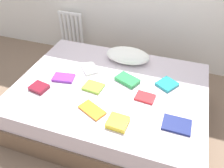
{
  "coord_description": "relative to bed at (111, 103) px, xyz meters",
  "views": [
    {
      "loc": [
        0.59,
        -1.71,
        2.01
      ],
      "look_at": [
        0.0,
        0.05,
        0.48
      ],
      "focal_mm": 35.94,
      "sensor_mm": 36.0,
      "label": 1
    }
  ],
  "objects": [
    {
      "name": "bed",
      "position": [
        0.0,
        0.0,
        0.0
      ],
      "size": [
        2.0,
        1.5,
        0.5
      ],
      "color": "brown",
      "rests_on": "ground"
    },
    {
      "name": "textbook_purple",
      "position": [
        -0.52,
        -0.06,
        0.27
      ],
      "size": [
        0.25,
        0.18,
        0.03
      ],
      "primitive_type": "cube",
      "rotation": [
        0.0,
        0.0,
        0.16
      ],
      "color": "purple",
      "rests_on": "bed"
    },
    {
      "name": "textbook_yellow",
      "position": [
        0.23,
        -0.48,
        0.28
      ],
      "size": [
        0.18,
        0.18,
        0.05
      ],
      "primitive_type": "cube",
      "rotation": [
        0.0,
        0.0,
        -0.06
      ],
      "color": "yellow",
      "rests_on": "bed"
    },
    {
      "name": "textbook_white",
      "position": [
        -0.32,
        0.19,
        0.27
      ],
      "size": [
        0.26,
        0.27,
        0.03
      ],
      "primitive_type": "cube",
      "rotation": [
        0.0,
        0.0,
        -0.86
      ],
      "color": "white",
      "rests_on": "bed"
    },
    {
      "name": "textbook_lime",
      "position": [
        -0.15,
        -0.1,
        0.27
      ],
      "size": [
        0.21,
        0.18,
        0.03
      ],
      "primitive_type": "cube",
      "rotation": [
        0.0,
        0.0,
        -0.1
      ],
      "color": "#8CC638",
      "rests_on": "bed"
    },
    {
      "name": "pillow",
      "position": [
        0.05,
        0.51,
        0.33
      ],
      "size": [
        0.52,
        0.32,
        0.15
      ],
      "primitive_type": "ellipsoid",
      "color": "white",
      "rests_on": "bed"
    },
    {
      "name": "textbook_navy",
      "position": [
        0.72,
        -0.33,
        0.26
      ],
      "size": [
        0.24,
        0.18,
        0.02
      ],
      "primitive_type": "cube",
      "rotation": [
        0.0,
        0.0,
        -0.01
      ],
      "color": "navy",
      "rests_on": "bed"
    },
    {
      "name": "textbook_red",
      "position": [
        0.38,
        -0.08,
        0.26
      ],
      "size": [
        0.2,
        0.16,
        0.02
      ],
      "primitive_type": "cube",
      "rotation": [
        0.0,
        0.0,
        -0.1
      ],
      "color": "red",
      "rests_on": "bed"
    },
    {
      "name": "textbook_maroon",
      "position": [
        -0.68,
        -0.29,
        0.27
      ],
      "size": [
        0.2,
        0.17,
        0.04
      ],
      "primitive_type": "cube",
      "rotation": [
        0.0,
        0.0,
        -0.18
      ],
      "color": "maroon",
      "rests_on": "bed"
    },
    {
      "name": "textbook_green",
      "position": [
        0.15,
        0.12,
        0.27
      ],
      "size": [
        0.28,
        0.23,
        0.04
      ],
      "primitive_type": "cube",
      "rotation": [
        0.0,
        0.0,
        -0.41
      ],
      "color": "green",
      "rests_on": "bed"
    },
    {
      "name": "radiator",
      "position": [
        -1.06,
        1.2,
        0.16
      ],
      "size": [
        0.39,
        0.04,
        0.59
      ],
      "color": "white",
      "rests_on": "ground"
    },
    {
      "name": "textbook_orange",
      "position": [
        -0.04,
        -0.4,
        0.26
      ],
      "size": [
        0.28,
        0.23,
        0.02
      ],
      "primitive_type": "cube",
      "rotation": [
        0.0,
        0.0,
        -0.44
      ],
      "color": "orange",
      "rests_on": "bed"
    },
    {
      "name": "textbook_teal",
      "position": [
        0.56,
        0.19,
        0.27
      ],
      "size": [
        0.25,
        0.25,
        0.03
      ],
      "primitive_type": "cube",
      "rotation": [
        0.0,
        0.0,
        -0.56
      ],
      "color": "teal",
      "rests_on": "bed"
    },
    {
      "name": "ground_plane",
      "position": [
        0.0,
        0.0,
        -0.25
      ],
      "size": [
        8.0,
        8.0,
        0.0
      ],
      "primitive_type": "plane",
      "color": "#7F6651"
    }
  ]
}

